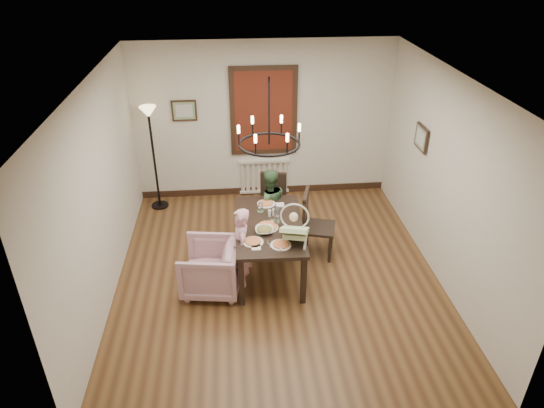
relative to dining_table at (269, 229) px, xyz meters
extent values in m
cube|color=brown|center=(0.10, -0.13, -0.68)|extent=(4.50, 5.00, 0.01)
cube|color=white|center=(0.10, -0.13, 2.12)|extent=(4.50, 5.00, 0.01)
cube|color=beige|center=(0.10, 2.37, 0.72)|extent=(4.50, 0.01, 2.80)
cube|color=beige|center=(-2.15, -0.13, 0.72)|extent=(0.01, 5.00, 2.80)
cube|color=beige|center=(2.35, -0.13, 0.72)|extent=(0.01, 5.00, 2.80)
cube|color=black|center=(0.00, 0.00, 0.06)|extent=(0.97, 1.67, 0.05)
cube|color=black|center=(-0.42, -0.75, -0.32)|extent=(0.07, 0.07, 0.72)
cube|color=black|center=(-0.38, 0.77, -0.32)|extent=(0.07, 0.07, 0.72)
cube|color=black|center=(0.38, -0.77, -0.32)|extent=(0.07, 0.07, 0.72)
cube|color=black|center=(0.42, 0.75, -0.32)|extent=(0.07, 0.07, 0.72)
imported|color=#D6A4B1|center=(-0.83, -0.38, -0.33)|extent=(0.88, 0.86, 0.71)
imported|color=#D797AA|center=(-0.41, -0.30, -0.20)|extent=(0.27, 0.38, 0.97)
imported|color=#3A5B36|center=(0.06, 0.80, -0.18)|extent=(0.55, 0.47, 1.00)
imported|color=white|center=(-0.09, -0.21, 0.12)|extent=(0.30, 0.30, 0.07)
cylinder|color=tan|center=(-0.04, -0.11, 0.11)|extent=(0.30, 0.30, 0.04)
cylinder|color=silver|center=(0.10, -0.05, 0.16)|extent=(0.08, 0.08, 0.15)
cube|color=#541E10|center=(0.10, 2.33, 0.92)|extent=(1.00, 0.03, 1.40)
cube|color=black|center=(-1.25, 2.34, 0.97)|extent=(0.42, 0.03, 0.36)
cube|color=black|center=(2.31, 0.77, 0.97)|extent=(0.03, 0.42, 0.36)
torus|color=black|center=(0.00, 0.00, 1.27)|extent=(0.80, 0.80, 0.04)
camera|label=1|loc=(-0.48, -5.69, 3.60)|focal=32.00mm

